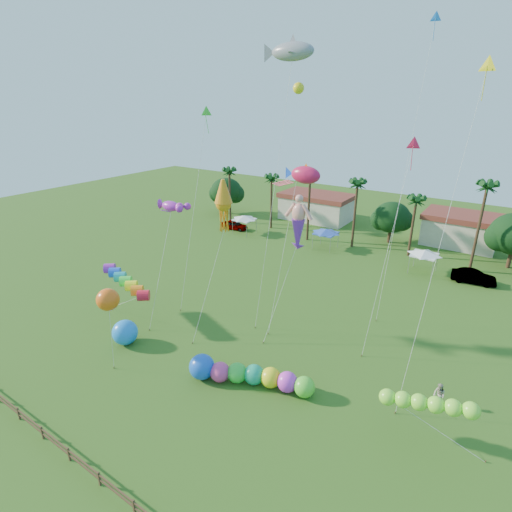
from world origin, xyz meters
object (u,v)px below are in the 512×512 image
Objects in this scene: spectator_b at (439,395)px; caterpillar_inflatable at (246,375)px; car_a at (234,225)px; blue_ball at (125,332)px; car_b at (474,277)px.

spectator_b is 14.17m from caterpillar_inflatable.
blue_ball reaches higher than car_a.
car_b is 2.16× the size of blue_ball.
spectator_b is (37.37, -24.94, 0.14)m from car_a.
car_a is 34.75m from blue_ball.
car_a is 36.51m from car_b.
caterpillar_inflatable is at bearing 150.51° from car_b.
car_b is at bearing -100.45° from car_a.
car_a is at bearing -172.14° from spectator_b.
spectator_b reaches higher than car_b.
car_a is 44.93m from spectator_b.
spectator_b is at bearing 16.79° from blue_ball.
car_a is 1.97× the size of blue_ball.
caterpillar_inflatable reaches higher than car_a.
caterpillar_inflatable is at bearing -113.59° from spectator_b.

